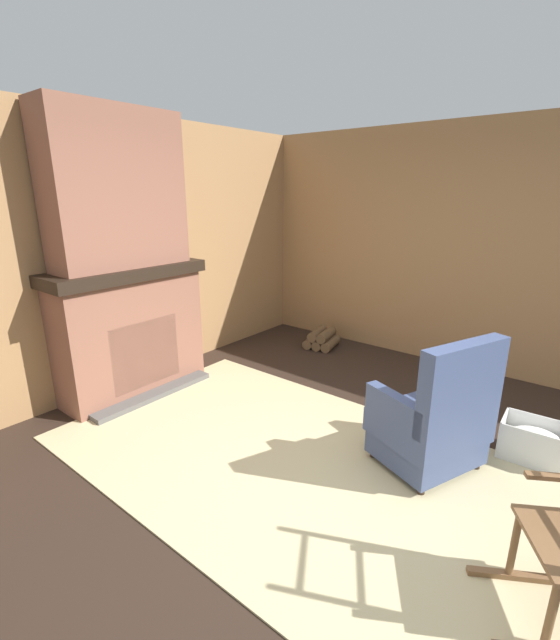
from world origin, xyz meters
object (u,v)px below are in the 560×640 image
object	(u,v)px
armchair	(434,422)
storage_case	(139,257)
oil_lamp_vase	(82,261)
laundry_basket	(536,442)
firewood_stack	(322,339)

from	to	relation	value
armchair	storage_case	xyz separation A→B (m)	(-2.85, -0.39, 0.96)
oil_lamp_vase	laundry_basket	bearing A→B (deg)	24.16
armchair	oil_lamp_vase	size ratio (longest dim) A/B	4.04
firewood_stack	laundry_basket	size ratio (longest dim) A/B	1.00
firewood_stack	armchair	bearing A→B (deg)	-39.10
armchair	storage_case	size ratio (longest dim) A/B	4.48
storage_case	laundry_basket	bearing A→B (deg)	15.74
oil_lamp_vase	storage_case	world-z (taller)	oil_lamp_vase
armchair	firewood_stack	distance (m)	2.62
armchair	laundry_basket	bearing A→B (deg)	-112.97
armchair	oil_lamp_vase	distance (m)	3.17
armchair	laundry_basket	size ratio (longest dim) A/B	2.13
firewood_stack	oil_lamp_vase	world-z (taller)	oil_lamp_vase
armchair	storage_case	distance (m)	3.03
firewood_stack	storage_case	bearing A→B (deg)	-112.22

